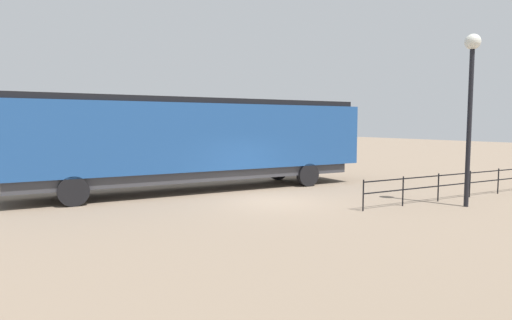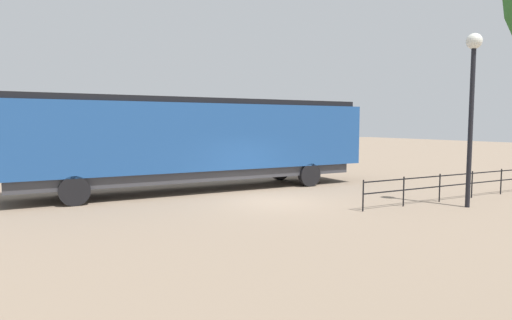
{
  "view_description": "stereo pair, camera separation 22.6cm",
  "coord_description": "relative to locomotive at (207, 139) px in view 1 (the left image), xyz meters",
  "views": [
    {
      "loc": [
        13.9,
        -8.4,
        2.96
      ],
      "look_at": [
        0.29,
        -0.92,
        1.65
      ],
      "focal_mm": 29.98,
      "sensor_mm": 36.0,
      "label": 1
    },
    {
      "loc": [
        14.01,
        -8.2,
        2.96
      ],
      "look_at": [
        0.29,
        -0.92,
        1.65
      ],
      "focal_mm": 29.98,
      "sensor_mm": 36.0,
      "label": 2
    }
  ],
  "objects": [
    {
      "name": "lamp_post",
      "position": [
        8.22,
        6.61,
        2.1
      ],
      "size": [
        0.54,
        0.54,
        6.09
      ],
      "color": "black",
      "rests_on": "ground_plane"
    },
    {
      "name": "ground_plane",
      "position": [
        3.96,
        1.09,
        -2.28
      ],
      "size": [
        120.0,
        120.0,
        0.0
      ],
      "primitive_type": "plane",
      "color": "#84705B"
    },
    {
      "name": "platform_fence",
      "position": [
        7.04,
        8.51,
        -1.57
      ],
      "size": [
        0.05,
        11.46,
        1.08
      ],
      "color": "black",
      "rests_on": "ground_plane"
    },
    {
      "name": "locomotive",
      "position": [
        0.0,
        0.0,
        0.0
      ],
      "size": [
        3.02,
        16.13,
        4.06
      ],
      "color": "navy",
      "rests_on": "ground_plane"
    }
  ]
}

